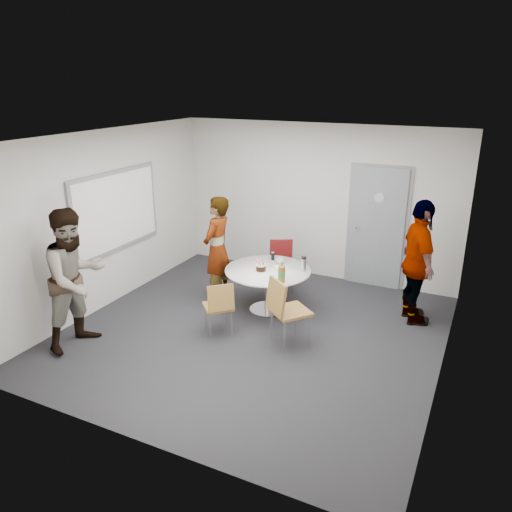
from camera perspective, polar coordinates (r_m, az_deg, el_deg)
The scene contains 15 objects.
floor at distance 7.14m, azimuth -0.30°, elevation -8.75°, with size 5.00×5.00×0.00m, color black.
ceiling at distance 6.31m, azimuth -0.35°, elevation 13.34°, with size 5.00×5.00×0.00m, color silver.
wall_back at distance 8.83m, azimuth 6.88°, elevation 6.14°, with size 5.00×5.00×0.00m, color beige.
wall_left at distance 7.98m, azimuth -16.71°, elevation 3.97°, with size 5.00×5.00×0.00m, color beige.
wall_right at distance 6.00m, azimuth 21.66°, elevation -1.73°, with size 5.00×5.00×0.00m, color beige.
wall_front at distance 4.65m, azimuth -14.10°, elevation -7.08°, with size 5.00×5.00×0.00m, color beige.
door at distance 8.62m, azimuth 13.67°, elevation 3.15°, with size 1.02×0.17×2.12m.
whiteboard at distance 8.07m, azimuth -15.63°, elevation 4.99°, with size 0.04×1.90×1.25m.
table at distance 7.53m, azimuth 1.51°, elevation -2.23°, with size 1.30×1.30×0.98m.
chair_near_left at distance 6.88m, azimuth -4.21°, elevation -5.48°, with size 0.55×0.55×0.80m.
chair_near_right at distance 6.56m, azimuth 3.24°, elevation -5.72°, with size 0.66×0.67×0.96m.
chair_far at distance 8.39m, azimuth 2.93°, elevation -0.43°, with size 0.55×0.57×0.85m.
person_main at distance 7.89m, azimuth -4.44°, elevation 0.77°, with size 0.62×0.41×1.70m, color #A5C6EA.
person_left at distance 6.88m, azimuth -19.93°, elevation -2.47°, with size 0.92×0.71×1.88m, color white.
person_right at distance 7.46m, azimuth 18.03°, elevation -0.73°, with size 1.07×0.45×1.83m, color black.
Camera 1 is at (2.76, -5.63, 3.40)m, focal length 35.00 mm.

